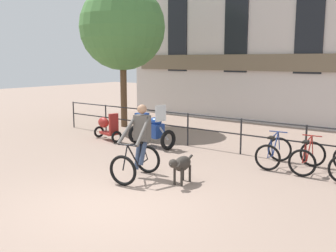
{
  "coord_description": "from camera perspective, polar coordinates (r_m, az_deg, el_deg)",
  "views": [
    {
      "loc": [
        5.13,
        -4.97,
        2.72
      ],
      "look_at": [
        -0.88,
        2.86,
        1.05
      ],
      "focal_mm": 42.0,
      "sensor_mm": 36.0,
      "label": 1
    }
  ],
  "objects": [
    {
      "name": "tree_canalside_left",
      "position": [
        16.13,
        -6.63,
        14.04
      ],
      "size": [
        3.41,
        3.41,
        5.7
      ],
      "color": "brown",
      "rests_on": "ground_plane"
    },
    {
      "name": "parked_scooter",
      "position": [
        13.58,
        -8.88,
        -0.1
      ],
      "size": [
        1.34,
        0.7,
        0.96
      ],
      "rotation": [
        0.0,
        0.0,
        1.33
      ],
      "color": "black",
      "rests_on": "ground_plane"
    },
    {
      "name": "cyclist_with_bike",
      "position": [
        9.11,
        -4.28,
        -2.82
      ],
      "size": [
        0.89,
        1.28,
        1.7
      ],
      "rotation": [
        0.0,
        0.0,
        0.2
      ],
      "color": "black",
      "rests_on": "ground_plane"
    },
    {
      "name": "ground_plane",
      "position": [
        7.64,
        -8.02,
        -11.34
      ],
      "size": [
        60.0,
        60.0,
        0.0
      ],
      "primitive_type": "plane",
      "color": "gray"
    },
    {
      "name": "building_facade",
      "position": [
        16.81,
        20.2,
        13.43
      ],
      "size": [
        18.0,
        0.72,
        8.05
      ],
      "color": "beige",
      "rests_on": "ground_plane"
    },
    {
      "name": "parked_bicycle_mid_left",
      "position": [
        10.24,
        19.61,
        -4.29
      ],
      "size": [
        0.75,
        1.16,
        0.86
      ],
      "rotation": [
        0.0,
        0.0,
        3.22
      ],
      "color": "black",
      "rests_on": "ground_plane"
    },
    {
      "name": "parked_bicycle_near_lamp",
      "position": [
        10.53,
        15.1,
        -3.7
      ],
      "size": [
        0.77,
        1.17,
        0.86
      ],
      "rotation": [
        0.0,
        0.0,
        3.25
      ],
      "color": "black",
      "rests_on": "ground_plane"
    },
    {
      "name": "canal_railing",
      "position": [
        11.56,
        10.57,
        -0.58
      ],
      "size": [
        15.05,
        0.05,
        1.05
      ],
      "color": "#232326",
      "rests_on": "ground_plane"
    },
    {
      "name": "dog",
      "position": [
        8.7,
        1.92,
        -5.58
      ],
      "size": [
        0.33,
        0.97,
        0.63
      ],
      "rotation": [
        0.0,
        0.0,
        0.08
      ],
      "color": "#332D28",
      "rests_on": "ground_plane"
    },
    {
      "name": "parked_motorcycle",
      "position": [
        12.42,
        -2.49,
        -0.41
      ],
      "size": [
        1.66,
        0.8,
        1.35
      ],
      "rotation": [
        0.0,
        0.0,
        1.46
      ],
      "color": "black",
      "rests_on": "ground_plane"
    }
  ]
}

